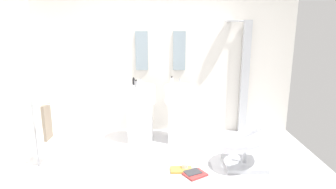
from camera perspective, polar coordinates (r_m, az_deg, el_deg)
The scene contains 17 objects.
ground_plane at distance 4.00m, azimuth -2.20°, elevation -15.52°, with size 4.80×3.60×0.04m, color silver.
rear_partition at distance 5.19m, azimuth -1.71°, elevation 6.55°, with size 4.80×0.10×2.60m, color silver.
pedestal_sink_left at distance 4.84m, azimuth -5.82°, elevation -3.21°, with size 0.51×0.51×1.07m.
pedestal_sink_right at distance 4.82m, azimuth 2.21°, elevation -3.22°, with size 0.51×0.51×1.07m.
vanity_mirror_left at distance 5.12m, azimuth -5.57°, elevation 8.81°, with size 0.22×0.03×0.69m, color #8C9EA8.
vanity_mirror_right at distance 5.10m, azimuth 2.09°, elevation 8.84°, with size 0.22×0.03×0.69m, color #8C9EA8.
shower_column at distance 5.28m, azimuth 14.95°, elevation 3.81°, with size 0.49×0.24×2.05m.
lounge_chair at distance 4.12m, azimuth 15.20°, elevation -9.42°, with size 1.08×1.08×0.65m.
towel_rack at distance 4.24m, azimuth -23.85°, elevation -5.44°, with size 0.37×0.22×0.95m.
area_rug at distance 3.94m, azimuth 2.33°, elevation -15.55°, with size 0.90×0.61×0.01m, color #B2B2B7.
magazine_charcoal at distance 3.90m, azimuth 4.84°, elevation -15.54°, with size 0.22×0.16×0.03m, color #38383D.
magazine_ochre at distance 3.97m, azimuth 2.49°, elevation -15.01°, with size 0.29×0.18×0.03m, color gold.
magazine_red at distance 3.88m, azimuth 5.33°, elevation -15.82°, with size 0.28×0.22×0.03m, color #B73838.
coffee_mug at distance 3.98m, azimuth 3.26°, elevation -14.39°, with size 0.08×0.08×0.10m, color white.
soap_bottle_grey at distance 4.59m, azimuth -6.70°, elevation 2.11°, with size 0.05×0.05×0.13m.
soap_bottle_white at distance 4.68m, azimuth 0.56°, elevation 2.63°, with size 0.05×0.05×0.16m.
soap_bottle_black at distance 4.82m, azimuth -7.19°, elevation 2.64°, with size 0.04×0.04×0.13m.
Camera 1 is at (0.13, -3.50, 1.90)m, focal length 30.06 mm.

